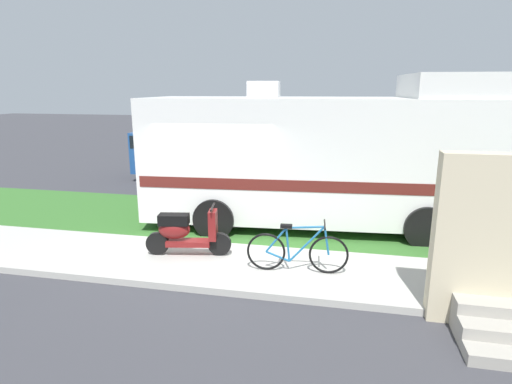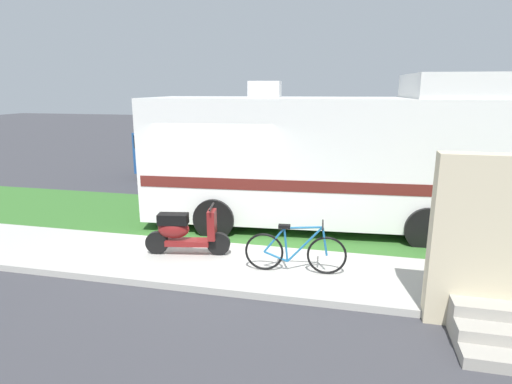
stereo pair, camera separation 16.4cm
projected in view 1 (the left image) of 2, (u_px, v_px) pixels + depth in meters
ground_plane at (211, 243)px, 8.92m from camera, size 80.00×80.00×0.00m
sidewalk at (191, 263)px, 7.77m from camera, size 24.00×2.00×0.12m
grass_strip at (230, 220)px, 10.34m from camera, size 24.00×3.40×0.08m
motorhome_rv at (317, 157)px, 9.68m from camera, size 7.72×3.04×3.51m
scooter at (185, 232)px, 7.90m from camera, size 1.62×0.58×0.97m
bicycle at (297, 251)px, 7.18m from camera, size 1.74×0.52×0.89m
pickup_truck_near at (200, 154)px, 15.07m from camera, size 5.73×2.25×1.71m
pickup_truck_far at (265, 145)px, 17.21m from camera, size 5.44×2.36×1.76m
bottle_green at (451, 287)px, 6.42m from camera, size 0.08×0.08×0.29m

